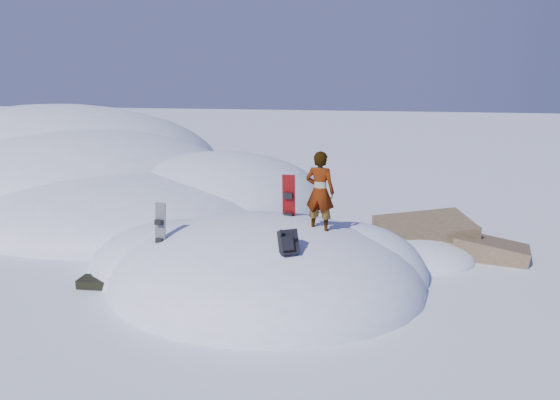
% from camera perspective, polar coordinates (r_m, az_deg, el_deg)
% --- Properties ---
extents(ground, '(120.00, 120.00, 0.00)m').
position_cam_1_polar(ground, '(12.27, -1.62, -8.75)').
color(ground, white).
rests_on(ground, ground).
extents(snow_mound, '(8.00, 6.00, 3.00)m').
position_cam_1_polar(snow_mound, '(12.52, -2.15, -8.30)').
color(snow_mound, white).
rests_on(snow_mound, ground).
extents(snow_ridge, '(21.50, 18.50, 6.40)m').
position_cam_1_polar(snow_ridge, '(25.09, -20.04, 1.76)').
color(snow_ridge, white).
rests_on(snow_ridge, ground).
extents(rock_outcrop, '(4.68, 4.41, 1.68)m').
position_cam_1_polar(rock_outcrop, '(14.85, 15.30, -5.25)').
color(rock_outcrop, brown).
rests_on(rock_outcrop, ground).
extents(snowboard_red, '(0.29, 0.18, 1.55)m').
position_cam_1_polar(snowboard_red, '(12.19, 0.92, -0.81)').
color(snowboard_red, '#B3090D').
rests_on(snowboard_red, snow_mound).
extents(snowboard_dark, '(0.27, 0.21, 1.33)m').
position_cam_1_polar(snowboard_dark, '(11.72, -12.42, -3.42)').
color(snowboard_dark, black).
rests_on(snowboard_dark, snow_mound).
extents(backpack, '(0.49, 0.55, 0.56)m').
position_cam_1_polar(backpack, '(10.27, 0.85, -4.46)').
color(backpack, black).
rests_on(backpack, snow_mound).
extents(gear_pile, '(0.90, 0.68, 0.24)m').
position_cam_1_polar(gear_pile, '(12.74, -18.46, -8.04)').
color(gear_pile, black).
rests_on(gear_pile, ground).
extents(person, '(0.69, 0.53, 1.70)m').
position_cam_1_polar(person, '(11.30, 4.20, 0.86)').
color(person, slate).
rests_on(person, snow_mound).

